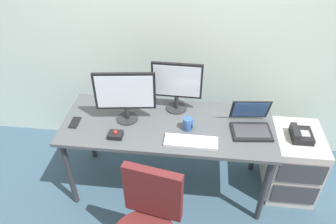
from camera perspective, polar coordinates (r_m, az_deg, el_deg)
The scene contains 12 objects.
ground_plane at distance 3.18m, azimuth -0.00°, elevation -12.63°, with size 8.00×8.00×0.00m, color #344E60.
back_wall at distance 2.93m, azimuth 1.59°, elevation 16.66°, with size 6.00×0.10×2.80m, color silver.
desk at distance 2.70m, azimuth -0.00°, elevation -3.34°, with size 1.74×0.70×0.75m.
file_cabinet at distance 3.14m, azimuth 21.13°, elevation -8.38°, with size 0.42×0.53×0.63m.
desk_phone at distance 2.90m, azimuth 22.54°, elevation -3.74°, with size 0.17×0.20×0.09m.
monitor_main at distance 2.56m, azimuth -7.66°, elevation 3.18°, with size 0.49×0.18×0.45m.
monitor_side at distance 2.67m, azimuth 1.57°, elevation 5.02°, with size 0.42×0.18×0.45m.
keyboard at distance 2.47m, azimuth 4.11°, elevation -5.24°, with size 0.41×0.14×0.03m.
laptop at distance 2.65m, azimuth 14.53°, elevation -2.00°, with size 0.34×0.33×0.23m.
trackball_mouse at distance 2.54m, azimuth -9.32°, elevation -3.99°, with size 0.11×0.09×0.07m.
coffee_mug at distance 2.57m, azimuth 3.58°, elevation -2.11°, with size 0.09×0.08×0.11m.
cell_phone at distance 2.76m, azimuth -16.24°, elevation -1.81°, with size 0.07×0.14×0.01m, color black.
Camera 1 is at (0.23, -2.03, 2.43)m, focal length 34.26 mm.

